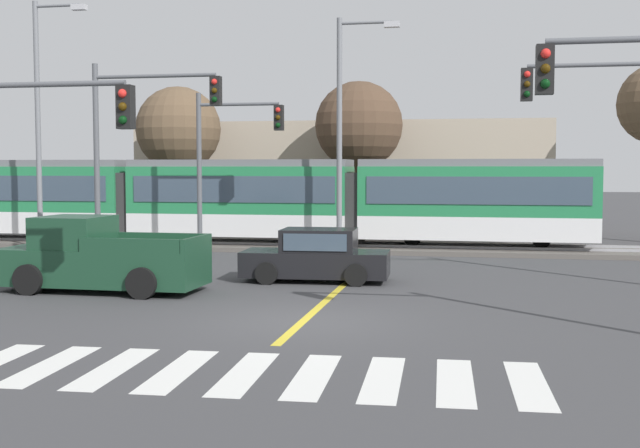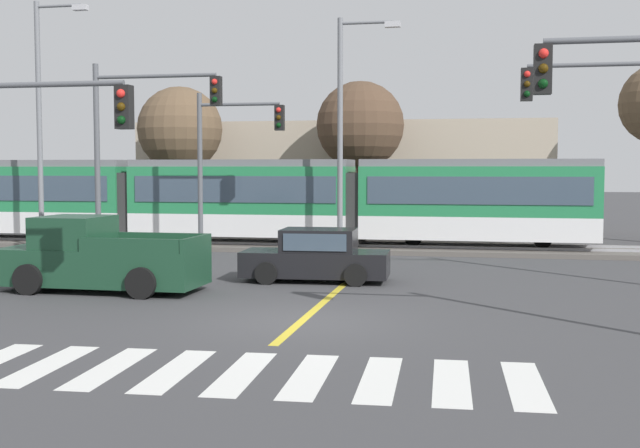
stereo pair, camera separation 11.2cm
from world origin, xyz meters
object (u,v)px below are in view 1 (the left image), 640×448
at_px(traffic_light_near_left, 30,150).
at_px(traffic_light_far_left, 227,150).
at_px(bare_tree_far_west, 178,130).
at_px(street_lamp_centre, 345,122).
at_px(light_rail_tram, 241,198).
at_px(street_lamp_west, 42,113).
at_px(pickup_truck, 98,259).
at_px(bare_tree_west, 359,126).
at_px(traffic_light_mid_left, 137,133).
at_px(traffic_light_mid_right, 626,128).
at_px(sedan_crossing, 316,257).

xyz_separation_m(traffic_light_near_left, traffic_light_far_left, (0.46, 12.39, 0.29)).
distance_m(traffic_light_near_left, bare_tree_far_west, 21.77).
bearing_deg(street_lamp_centre, light_rail_tram, 151.27).
distance_m(street_lamp_west, street_lamp_centre, 11.65).
bearing_deg(traffic_light_near_left, light_rail_tram, 90.48).
relative_size(light_rail_tram, pickup_truck, 5.15).
relative_size(light_rail_tram, bare_tree_far_west, 3.90).
bearing_deg(bare_tree_west, traffic_light_mid_left, -111.54).
bearing_deg(traffic_light_near_left, traffic_light_mid_right, 29.25).
height_order(pickup_truck, bare_tree_west, bare_tree_west).
relative_size(traffic_light_mid_right, bare_tree_far_west, 0.93).
bearing_deg(pickup_truck, light_rail_tram, 88.24).
relative_size(light_rail_tram, street_lamp_west, 2.92).
relative_size(street_lamp_centre, bare_tree_west, 1.20).
relative_size(sedan_crossing, bare_tree_far_west, 0.59).
relative_size(traffic_light_near_left, traffic_light_far_left, 0.93).
bearing_deg(bare_tree_west, street_lamp_west, -141.58).
height_order(traffic_light_far_left, traffic_light_mid_right, traffic_light_mid_right).
distance_m(traffic_light_mid_left, street_lamp_centre, 7.89).
height_order(bare_tree_far_west, bare_tree_west, bare_tree_west).
bearing_deg(bare_tree_far_west, light_rail_tram, -47.34).
bearing_deg(traffic_light_mid_right, pickup_truck, -166.25).
bearing_deg(bare_tree_west, traffic_light_near_left, -100.51).
height_order(traffic_light_mid_left, traffic_light_mid_right, traffic_light_mid_right).
bearing_deg(traffic_light_mid_right, bare_tree_far_west, 142.69).
height_order(traffic_light_near_left, traffic_light_mid_right, traffic_light_mid_right).
height_order(light_rail_tram, traffic_light_mid_left, traffic_light_mid_left).
relative_size(street_lamp_west, street_lamp_centre, 1.10).
height_order(traffic_light_near_left, street_lamp_west, street_lamp_west).
bearing_deg(pickup_truck, traffic_light_near_left, -82.89).
relative_size(traffic_light_far_left, bare_tree_far_west, 0.83).
xyz_separation_m(light_rail_tram, street_lamp_centre, (4.73, -2.59, 2.91)).
bearing_deg(pickup_truck, bare_tree_west, 75.53).
distance_m(traffic_light_near_left, street_lamp_centre, 14.41).
height_order(pickup_truck, traffic_light_mid_left, traffic_light_mid_left).
height_order(sedan_crossing, bare_tree_west, bare_tree_west).
bearing_deg(traffic_light_near_left, street_lamp_west, 118.86).
xyz_separation_m(traffic_light_far_left, street_lamp_centre, (4.13, 1.20, 1.02)).
relative_size(light_rail_tram, traffic_light_near_left, 5.02).
bearing_deg(traffic_light_far_left, sedan_crossing, -51.19).
bearing_deg(street_lamp_centre, street_lamp_west, -175.76).
relative_size(light_rail_tram, traffic_light_far_left, 4.67).
bearing_deg(bare_tree_far_west, traffic_light_near_left, -77.36).
bearing_deg(street_lamp_west, traffic_light_near_left, -61.14).
bearing_deg(traffic_light_far_left, street_lamp_centre, 16.26).
bearing_deg(street_lamp_centre, bare_tree_west, 94.45).
relative_size(bare_tree_far_west, bare_tree_west, 0.99).
distance_m(traffic_light_mid_left, traffic_light_near_left, 8.40).
xyz_separation_m(light_rail_tram, bare_tree_far_west, (-4.62, 5.01, 3.08)).
bearing_deg(traffic_light_far_left, pickup_truck, -96.66).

